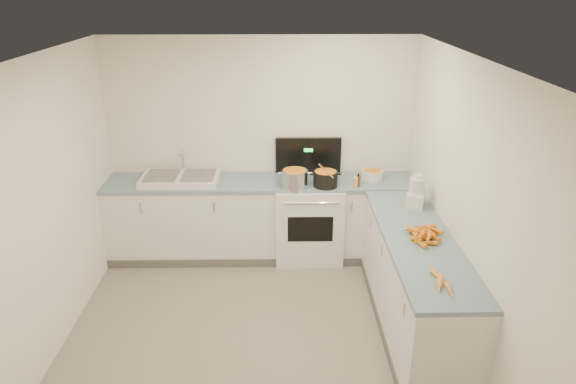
{
  "coord_description": "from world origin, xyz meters",
  "views": [
    {
      "loc": [
        0.22,
        -3.7,
        3.04
      ],
      "look_at": [
        0.3,
        1.1,
        1.05
      ],
      "focal_mm": 32.0,
      "sensor_mm": 36.0,
      "label": 1
    }
  ],
  "objects_px": {
    "steel_pot": "(295,179)",
    "black_pot": "(325,180)",
    "stove": "(309,218)",
    "spice_jar": "(356,182)",
    "mixing_bowl": "(372,175)",
    "extract_bottle": "(358,181)",
    "sink": "(181,178)",
    "food_processor": "(416,193)"
  },
  "relations": [
    {
      "from": "extract_bottle",
      "to": "spice_jar",
      "type": "bearing_deg",
      "value": 178.57
    },
    {
      "from": "black_pot",
      "to": "spice_jar",
      "type": "bearing_deg",
      "value": -2.06
    },
    {
      "from": "mixing_bowl",
      "to": "food_processor",
      "type": "height_order",
      "value": "food_processor"
    },
    {
      "from": "steel_pot",
      "to": "mixing_bowl",
      "type": "bearing_deg",
      "value": 12.58
    },
    {
      "from": "steel_pot",
      "to": "spice_jar",
      "type": "distance_m",
      "value": 0.67
    },
    {
      "from": "steel_pot",
      "to": "spice_jar",
      "type": "height_order",
      "value": "steel_pot"
    },
    {
      "from": "steel_pot",
      "to": "black_pot",
      "type": "distance_m",
      "value": 0.34
    },
    {
      "from": "steel_pot",
      "to": "spice_jar",
      "type": "bearing_deg",
      "value": -0.12
    },
    {
      "from": "mixing_bowl",
      "to": "extract_bottle",
      "type": "relative_size",
      "value": 1.96
    },
    {
      "from": "extract_bottle",
      "to": "steel_pot",
      "type": "bearing_deg",
      "value": 179.83
    },
    {
      "from": "sink",
      "to": "spice_jar",
      "type": "relative_size",
      "value": 8.75
    },
    {
      "from": "sink",
      "to": "steel_pot",
      "type": "relative_size",
      "value": 3.01
    },
    {
      "from": "extract_bottle",
      "to": "spice_jar",
      "type": "xyz_separation_m",
      "value": [
        -0.03,
        0.0,
        -0.01
      ]
    },
    {
      "from": "black_pot",
      "to": "spice_jar",
      "type": "distance_m",
      "value": 0.33
    },
    {
      "from": "mixing_bowl",
      "to": "extract_bottle",
      "type": "bearing_deg",
      "value": -133.53
    },
    {
      "from": "steel_pot",
      "to": "black_pot",
      "type": "xyz_separation_m",
      "value": [
        0.34,
        0.01,
        -0.01
      ]
    },
    {
      "from": "mixing_bowl",
      "to": "extract_bottle",
      "type": "xyz_separation_m",
      "value": [
        -0.19,
        -0.2,
        0.01
      ]
    },
    {
      "from": "black_pot",
      "to": "food_processor",
      "type": "height_order",
      "value": "food_processor"
    },
    {
      "from": "black_pot",
      "to": "extract_bottle",
      "type": "height_order",
      "value": "black_pot"
    },
    {
      "from": "black_pot",
      "to": "food_processor",
      "type": "bearing_deg",
      "value": -33.25
    },
    {
      "from": "stove",
      "to": "extract_bottle",
      "type": "distance_m",
      "value": 0.76
    },
    {
      "from": "stove",
      "to": "black_pot",
      "type": "bearing_deg",
      "value": -43.2
    },
    {
      "from": "sink",
      "to": "food_processor",
      "type": "bearing_deg",
      "value": -16.51
    },
    {
      "from": "food_processor",
      "to": "sink",
      "type": "bearing_deg",
      "value": 163.49
    },
    {
      "from": "black_pot",
      "to": "mixing_bowl",
      "type": "distance_m",
      "value": 0.58
    },
    {
      "from": "steel_pot",
      "to": "sink",
      "type": "bearing_deg",
      "value": 171.83
    },
    {
      "from": "stove",
      "to": "spice_jar",
      "type": "distance_m",
      "value": 0.74
    },
    {
      "from": "spice_jar",
      "to": "steel_pot",
      "type": "bearing_deg",
      "value": 179.88
    },
    {
      "from": "steel_pot",
      "to": "mixing_bowl",
      "type": "height_order",
      "value": "steel_pot"
    },
    {
      "from": "black_pot",
      "to": "spice_jar",
      "type": "xyz_separation_m",
      "value": [
        0.33,
        -0.01,
        -0.03
      ]
    },
    {
      "from": "mixing_bowl",
      "to": "spice_jar",
      "type": "height_order",
      "value": "mixing_bowl"
    },
    {
      "from": "stove",
      "to": "mixing_bowl",
      "type": "relative_size",
      "value": 5.57
    },
    {
      "from": "spice_jar",
      "to": "sink",
      "type": "bearing_deg",
      "value": 174.58
    },
    {
      "from": "spice_jar",
      "to": "food_processor",
      "type": "xyz_separation_m",
      "value": [
        0.52,
        -0.55,
        0.1
      ]
    },
    {
      "from": "steel_pot",
      "to": "black_pot",
      "type": "bearing_deg",
      "value": 1.8
    },
    {
      "from": "stove",
      "to": "black_pot",
      "type": "height_order",
      "value": "stove"
    },
    {
      "from": "sink",
      "to": "mixing_bowl",
      "type": "bearing_deg",
      "value": 0.37
    },
    {
      "from": "extract_bottle",
      "to": "mixing_bowl",
      "type": "bearing_deg",
      "value": 46.47
    },
    {
      "from": "sink",
      "to": "steel_pot",
      "type": "height_order",
      "value": "sink"
    },
    {
      "from": "sink",
      "to": "food_processor",
      "type": "height_order",
      "value": "food_processor"
    },
    {
      "from": "food_processor",
      "to": "mixing_bowl",
      "type": "bearing_deg",
      "value": 112.2
    },
    {
      "from": "sink",
      "to": "black_pot",
      "type": "xyz_separation_m",
      "value": [
        1.62,
        -0.17,
        0.04
      ]
    }
  ]
}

